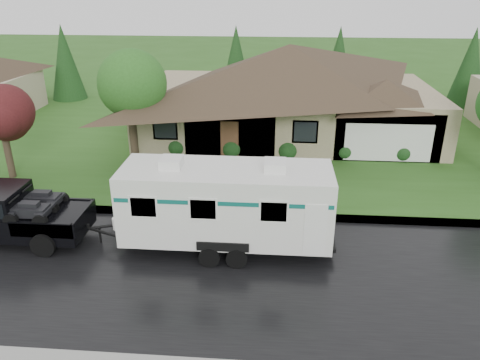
{
  "coord_description": "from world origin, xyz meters",
  "views": [
    {
      "loc": [
        1.3,
        -15.57,
        9.43
      ],
      "look_at": [
        -0.1,
        2.0,
        1.81
      ],
      "focal_mm": 35.0,
      "sensor_mm": 36.0,
      "label": 1
    }
  ],
  "objects": [
    {
      "name": "lawn",
      "position": [
        0.0,
        15.0,
        0.07
      ],
      "size": [
        140.0,
        26.0,
        0.15
      ],
      "primitive_type": "cube",
      "color": "#2A561B",
      "rests_on": "ground"
    },
    {
      "name": "curb",
      "position": [
        0.0,
        2.25,
        0.07
      ],
      "size": [
        140.0,
        0.5,
        0.15
      ],
      "primitive_type": "cube",
      "color": "gray",
      "rests_on": "ground"
    },
    {
      "name": "house_main",
      "position": [
        2.29,
        13.84,
        3.59
      ],
      "size": [
        19.44,
        10.8,
        6.9
      ],
      "color": "gray",
      "rests_on": "lawn"
    },
    {
      "name": "ground",
      "position": [
        0.0,
        0.0,
        0.0
      ],
      "size": [
        140.0,
        140.0,
        0.0
      ],
      "primitive_type": "plane",
      "color": "#2A561B",
      "rests_on": "ground"
    },
    {
      "name": "travel_trailer",
      "position": [
        -0.41,
        -0.34,
        1.91
      ],
      "size": [
        8.01,
        2.81,
        3.59
      ],
      "color": "white",
      "rests_on": "ground"
    },
    {
      "name": "road",
      "position": [
        0.0,
        -2.0,
        0.01
      ],
      "size": [
        140.0,
        8.0,
        0.01
      ],
      "primitive_type": "cube",
      "color": "black",
      "rests_on": "ground"
    },
    {
      "name": "tree_left_green",
      "position": [
        -6.23,
        7.64,
        4.52
      ],
      "size": [
        3.81,
        3.81,
        6.3
      ],
      "color": "#382B1E",
      "rests_on": "lawn"
    },
    {
      "name": "tree_red",
      "position": [
        -11.98,
        5.37,
        3.29
      ],
      "size": [
        2.74,
        2.74,
        4.53
      ],
      "color": "#382B1E",
      "rests_on": "lawn"
    },
    {
      "name": "shrub_row",
      "position": [
        2.0,
        9.3,
        0.65
      ],
      "size": [
        13.6,
        1.0,
        1.0
      ],
      "color": "#143814",
      "rests_on": "lawn"
    }
  ]
}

